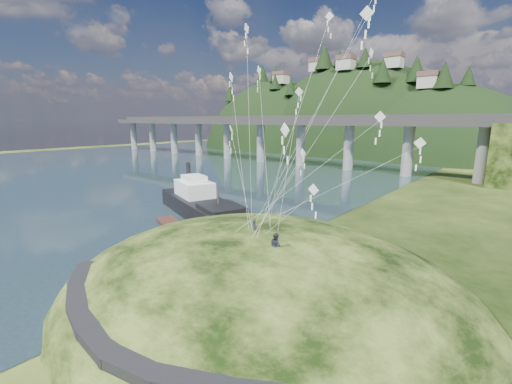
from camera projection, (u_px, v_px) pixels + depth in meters
The scene contains 10 objects.
ground at pixel (182, 270), 31.83m from camera, with size 320.00×320.00×0.00m, color black.
water at pixel (109, 168), 99.53m from camera, with size 240.00×240.00×0.00m, color #28404A.
grass_hill at pixel (262, 305), 28.62m from camera, with size 36.00×32.00×13.00m.
footpath at pixel (125, 329), 19.40m from camera, with size 22.29×5.84×0.83m.
bridge at pixel (317, 134), 99.01m from camera, with size 160.00×11.00×15.00m.
far_ridge at pixel (341, 168), 152.41m from camera, with size 153.00×70.00×94.50m.
work_barge at pixel (201, 203), 49.60m from camera, with size 21.53×12.27×7.29m.
wooden_dock at pixel (181, 231), 41.44m from camera, with size 14.18×6.64×1.02m.
kite_flyers at pixel (271, 230), 24.93m from camera, with size 4.30×2.45×1.91m.
kite_swarm at pixel (312, 85), 25.34m from camera, with size 16.01×11.46×15.53m.
Camera 1 is at (24.32, -18.30, 13.71)m, focal length 24.00 mm.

